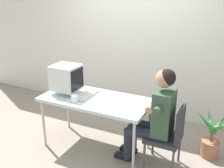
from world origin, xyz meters
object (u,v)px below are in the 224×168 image
Objects in this scene: keyboard at (87,95)px; person_seated at (155,114)px; desk_mug at (75,99)px; potted_plant at (212,136)px; crt_monitor at (66,78)px; desk at (95,102)px; office_chair at (169,134)px.

person_seated is (1.00, -0.04, -0.07)m from keyboard.
person_seated is 12.88× the size of desk_mug.
keyboard is 0.35× the size of person_seated.
person_seated reaches higher than potted_plant.
potted_plant is (0.66, 0.49, -0.40)m from person_seated.
crt_monitor is at bearing 179.89° from person_seated.
desk is 3.67× the size of crt_monitor.
desk is at bearing 0.07° from crt_monitor.
person_seated is at bearing -180.00° from office_chair.
desk_mug is (-0.03, -0.26, 0.04)m from keyboard.
potted_plant is 6.55× the size of desk_mug.
crt_monitor is 1.58m from office_chair.
crt_monitor is 0.62× the size of potted_plant.
desk_mug is at bearing -169.64° from office_chair.
office_chair is (1.18, -0.04, -0.30)m from keyboard.
desk_mug is (-1.03, -0.22, 0.10)m from person_seated.
desk_mug is at bearing -97.08° from keyboard.
desk_mug reaches higher than office_chair.
crt_monitor is at bearing -173.14° from keyboard.
keyboard is at bearing 177.69° from person_seated.
office_chair is 1.28m from desk_mug.
office_chair is 0.30m from person_seated.
potted_plant is at bearing 17.86° from desk.
desk is 1.06m from office_chair.
office_chair is at bearing 0.00° from person_seated.
crt_monitor is 4.03× the size of desk_mug.
potted_plant is at bearing 13.88° from crt_monitor.
crt_monitor is (-0.46, -0.00, 0.28)m from desk.
office_chair reaches higher than keyboard.
desk is 3.28× the size of keyboard.
office_chair is 0.65× the size of person_seated.
desk is 1.15× the size of person_seated.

